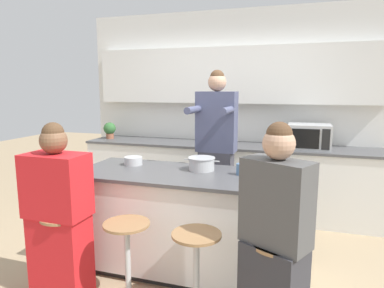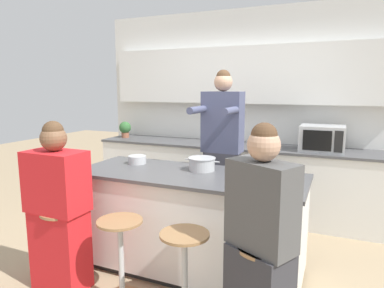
{
  "view_description": "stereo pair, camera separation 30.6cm",
  "coord_description": "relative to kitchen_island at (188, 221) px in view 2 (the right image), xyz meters",
  "views": [
    {
      "loc": [
        0.91,
        -2.81,
        1.66
      ],
      "look_at": [
        0.0,
        0.08,
        1.16
      ],
      "focal_mm": 32.0,
      "sensor_mm": 36.0,
      "label": 1
    },
    {
      "loc": [
        1.2,
        -2.7,
        1.66
      ],
      "look_at": [
        0.0,
        0.08,
        1.16
      ],
      "focal_mm": 32.0,
      "sensor_mm": 36.0,
      "label": 2
    }
  ],
  "objects": [
    {
      "name": "bar_stool_center_left",
      "position": [
        -0.27,
        -0.66,
        -0.11
      ],
      "size": [
        0.38,
        0.38,
        0.67
      ],
      "color": "#997047",
      "rests_on": "ground_plane"
    },
    {
      "name": "person_wrapped_blanket",
      "position": [
        -0.85,
        -0.69,
        0.2
      ],
      "size": [
        0.48,
        0.29,
        1.4
      ],
      "rotation": [
        0.0,
        0.0,
        -0.01
      ],
      "color": "red",
      "rests_on": "ground_plane"
    },
    {
      "name": "person_cooking",
      "position": [
        0.07,
        0.75,
        0.46
      ],
      "size": [
        0.43,
        0.58,
        1.84
      ],
      "rotation": [
        0.0,
        0.0,
        -0.02
      ],
      "color": "#383842",
      "rests_on": "ground_plane"
    },
    {
      "name": "potted_plant",
      "position": [
        -1.74,
        1.59,
        0.59
      ],
      "size": [
        0.18,
        0.18,
        0.24
      ],
      "color": "#93563D",
      "rests_on": "back_counter"
    },
    {
      "name": "back_counter",
      "position": [
        0.0,
        1.59,
        0.0
      ],
      "size": [
        3.88,
        0.64,
        0.92
      ],
      "color": "white",
      "rests_on": "ground_plane"
    },
    {
      "name": "banana_bunch",
      "position": [
        0.75,
        -0.13,
        0.47
      ],
      "size": [
        0.15,
        0.1,
        0.05
      ],
      "color": "yellow",
      "rests_on": "kitchen_island"
    },
    {
      "name": "microwave",
      "position": [
        1.03,
        1.55,
        0.61
      ],
      "size": [
        0.5,
        0.39,
        0.3
      ],
      "color": "#B2B5B7",
      "rests_on": "back_counter"
    },
    {
      "name": "coffee_cup_near",
      "position": [
        0.45,
        0.08,
        0.5
      ],
      "size": [
        0.11,
        0.08,
        0.1
      ],
      "color": "#4C7099",
      "rests_on": "kitchen_island"
    },
    {
      "name": "ground_plane",
      "position": [
        0.0,
        0.0,
        -0.46
      ],
      "size": [
        16.0,
        16.0,
        0.0
      ],
      "primitive_type": "plane",
      "color": "tan"
    },
    {
      "name": "kitchen_island",
      "position": [
        0.0,
        0.0,
        0.0
      ],
      "size": [
        2.05,
        0.81,
        0.91
      ],
      "color": "black",
      "rests_on": "ground_plane"
    },
    {
      "name": "fruit_bowl",
      "position": [
        -0.63,
        0.15,
        0.49
      ],
      "size": [
        0.18,
        0.18,
        0.08
      ],
      "color": "#B7BABC",
      "rests_on": "kitchen_island"
    },
    {
      "name": "person_seated_near",
      "position": [
        0.8,
        -0.69,
        0.21
      ],
      "size": [
        0.48,
        0.41,
        1.46
      ],
      "rotation": [
        0.0,
        0.0,
        -0.48
      ],
      "color": "#333338",
      "rests_on": "ground_plane"
    },
    {
      "name": "cooking_pot",
      "position": [
        0.07,
        0.15,
        0.51
      ],
      "size": [
        0.34,
        0.25,
        0.12
      ],
      "color": "#B7BABC",
      "rests_on": "kitchen_island"
    },
    {
      "name": "wall_back",
      "position": [
        0.0,
        1.89,
        1.08
      ],
      "size": [
        4.19,
        0.22,
        2.7
      ],
      "color": "silver",
      "rests_on": "ground_plane"
    },
    {
      "name": "bar_stool_leftmost",
      "position": [
        -0.82,
        -0.68,
        -0.11
      ],
      "size": [
        0.38,
        0.38,
        0.67
      ],
      "color": "#997047",
      "rests_on": "ground_plane"
    },
    {
      "name": "bar_stool_center_right",
      "position": [
        0.27,
        -0.69,
        -0.11
      ],
      "size": [
        0.38,
        0.38,
        0.67
      ],
      "color": "#997047",
      "rests_on": "ground_plane"
    }
  ]
}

